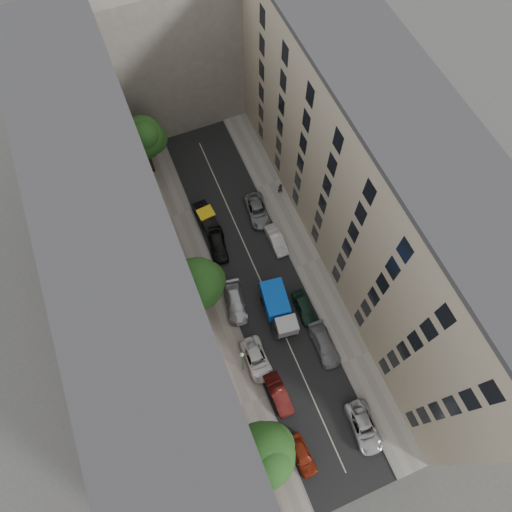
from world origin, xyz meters
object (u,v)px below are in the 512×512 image
car_left_2 (257,360)px  car_left_4 (218,245)px  car_left_1 (279,394)px  car_right_1 (324,345)px  car_right_2 (304,308)px  tree_near (265,456)px  car_left_0 (302,455)px  tarp_truck (278,308)px  lamp_post (243,360)px  tree_far (144,139)px  car_right_0 (364,427)px  tree_mid (199,285)px  car_right_4 (257,211)px  car_right_3 (276,240)px  car_left_3 (235,303)px  pedestrian (280,188)px  car_left_5 (207,218)px

car_left_2 → car_left_4: (0.80, 13.03, 0.11)m
car_left_1 → car_right_1: bearing=21.7°
car_left_1 → car_right_2: (5.79, 6.80, -0.03)m
tree_near → car_left_0: bearing=-18.6°
tarp_truck → car_left_0: (-3.36, -13.18, -0.77)m
car_right_1 → lamp_post: lamp_post is taller
car_left_1 → tree_near: bearing=-128.5°
car_right_2 → car_right_1: bearing=-85.5°
car_left_0 → car_left_2: size_ratio=0.83×
car_left_4 → tree_far: tree_far is taller
car_left_2 → car_left_0: bearing=-87.0°
tarp_truck → car_left_2: 5.49m
car_right_0 → tree_mid: (-9.42, 17.00, 4.26)m
car_right_1 → car_right_2: size_ratio=1.20×
car_right_4 → tree_near: bearing=-104.6°
tree_far → tree_near: bearing=-90.0°
car_right_3 → car_right_4: car_right_4 is taller
car_left_1 → tree_mid: (-3.39, 11.40, 4.24)m
car_left_0 → car_right_1: (6.18, 8.20, 0.03)m
tarp_truck → car_left_3: (-3.72, 2.36, -0.73)m
car_left_2 → car_right_3: size_ratio=1.16×
car_left_4 → car_right_3: 6.37m
car_left_0 → car_right_4: car_right_4 is taller
car_left_0 → tree_far: 35.23m
car_left_4 → lamp_post: (-2.26, -13.28, 3.20)m
car_left_1 → car_right_0: 8.24m
car_right_4 → lamp_post: (-7.86, -15.68, 3.29)m
car_left_4 → car_right_4: size_ratio=0.93×
pedestrian → lamp_post: bearing=57.2°
car_left_2 → car_left_3: (0.16, 6.16, 0.06)m
car_left_4 → car_right_3: bearing=-6.8°
car_left_0 → car_left_1: size_ratio=0.91×
car_left_2 → tree_near: bearing=-108.3°
car_left_3 → car_right_3: car_left_3 is taller
tree_far → lamp_post: (1.24, -25.55, -2.07)m
car_left_2 → pedestrian: size_ratio=2.81×
car_left_4 → pedestrian: (9.06, 3.99, 0.22)m
car_left_0 → car_right_3: 21.57m
car_left_3 → car_left_4: (0.64, 6.86, 0.06)m
car_right_3 → car_right_0: bearing=-90.9°
tarp_truck → car_left_2: (-3.88, -3.81, -0.78)m
car_left_0 → tree_near: 5.87m
car_left_5 → car_right_3: size_ratio=1.13×
car_right_1 → tree_near: bearing=-141.4°
car_left_3 → car_right_0: bearing=-57.2°
car_left_3 → pedestrian: (9.70, 10.85, 0.28)m
tree_near → tree_far: size_ratio=0.94×
car_left_2 → car_right_0: (6.72, -9.37, 0.04)m
car_right_0 → tree_mid: bearing=123.7°
car_right_2 → tree_near: 15.33m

